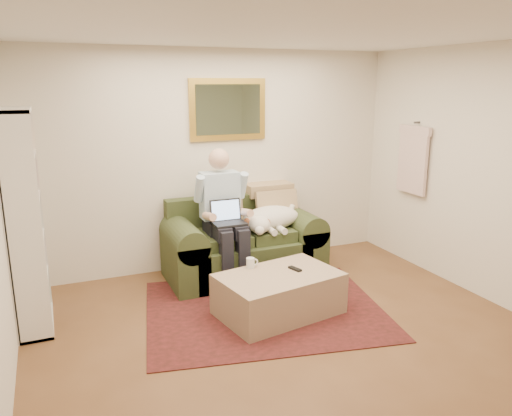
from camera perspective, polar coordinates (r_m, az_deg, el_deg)
room_shell at (r=4.08m, az=4.94°, el=1.22°), size 4.51×5.00×2.61m
rug at (r=5.10m, az=0.96°, el=-11.49°), size 2.61×2.24×0.01m
sofa at (r=5.87m, az=-1.50°, el=-4.74°), size 1.79×0.91×1.07m
seated_man at (r=5.51m, az=-3.51°, el=-1.22°), size 0.59×0.84×1.50m
laptop at (r=5.43m, az=-3.28°, el=-1.03°), size 0.35×0.27×0.25m
sleeping_dog at (r=5.80m, az=1.76°, el=-1.10°), size 0.74×0.46×0.27m
ottoman at (r=4.94m, az=2.62°, el=-9.79°), size 1.25×0.92×0.41m
coffee_mug at (r=5.00m, az=-0.64°, el=-6.29°), size 0.08×0.08×0.10m
tv_remote at (r=4.97m, az=4.47°, el=-6.95°), size 0.09×0.16×0.02m
bookshelf at (r=4.92m, az=-24.83°, el=-1.41°), size 0.28×0.80×2.00m
wall_mirror at (r=5.99m, az=-3.22°, el=11.17°), size 0.94×0.04×0.72m
hanging_shirt at (r=6.31m, az=17.51°, el=5.67°), size 0.06×0.52×0.90m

